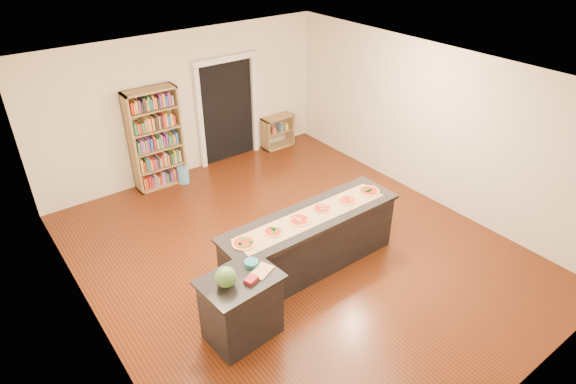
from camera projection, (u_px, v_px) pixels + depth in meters
room at (296, 174)px, 6.92m from camera, size 6.00×7.00×2.80m
doorway at (227, 105)px, 9.86m from camera, size 1.40×0.09×2.21m
kitchen_island at (311, 242)px, 7.08m from camera, size 2.82×0.76×0.93m
side_counter at (241, 307)px, 5.92m from camera, size 0.94×0.69×0.93m
bookshelf at (156, 139)px, 8.99m from camera, size 0.97×0.34×1.93m
low_shelf at (278, 131)px, 10.77m from camera, size 0.73×0.31×0.73m
waste_bin at (183, 175)px, 9.46m from camera, size 0.23×0.23×0.33m
kraft_paper at (312, 216)px, 6.83m from camera, size 2.45×0.44×0.00m
watermelon at (226, 277)px, 5.52m from camera, size 0.25×0.25×0.25m
cutting_board at (262, 271)px, 5.79m from camera, size 0.34×0.29×0.02m
package_red at (251, 280)px, 5.63m from camera, size 0.18×0.15×0.06m
package_teal at (251, 263)px, 5.88m from camera, size 0.18×0.18×0.07m
pizza_a at (244, 243)px, 6.26m from camera, size 0.31×0.31×0.02m
pizza_b at (273, 232)px, 6.48m from camera, size 0.29×0.29×0.02m
pizza_c at (299, 220)px, 6.72m from camera, size 0.32×0.32×0.02m
pizza_d at (322, 208)px, 6.97m from camera, size 0.29×0.29×0.02m
pizza_e at (347, 200)px, 7.17m from camera, size 0.29×0.29×0.02m
pizza_f at (369, 191)px, 7.40m from camera, size 0.31×0.31×0.02m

